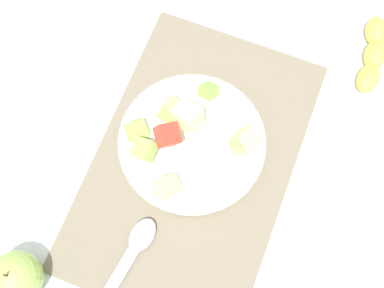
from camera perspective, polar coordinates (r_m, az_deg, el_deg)
The scene contains 6 objects.
ground_plane at distance 0.85m, azimuth 0.12°, elevation -2.17°, with size 2.40×2.40×0.00m, color silver.
placemat at distance 0.85m, azimuth 0.13°, elevation -2.12°, with size 0.49×0.31×0.01m, color #756B56.
salad_bowl at distance 0.82m, azimuth -0.04°, elevation -0.10°, with size 0.23×0.23×0.12m.
serving_spoon at distance 0.82m, azimuth -6.88°, elevation -12.21°, with size 0.20×0.06×0.01m.
whole_apple at distance 0.82m, azimuth -18.59°, elevation -13.60°, with size 0.08×0.08×0.09m.
banana_whole at distance 0.96m, azimuth 19.08°, elevation 9.16°, with size 0.15×0.06×0.04m.
Camera 1 is at (0.22, 0.08, 0.82)m, focal length 49.06 mm.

